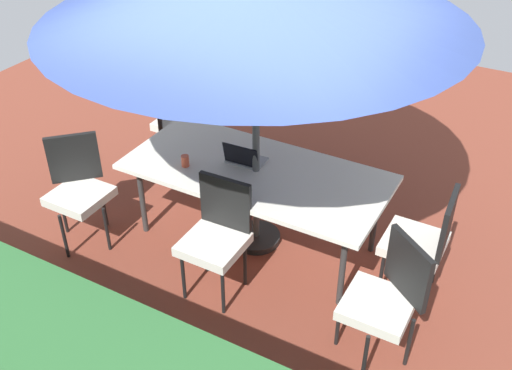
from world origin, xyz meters
The scene contains 9 objects.
ground_plane centered at (0.00, 0.00, -0.01)m, with size 10.00×10.00×0.02m, color brown.
dining_table centered at (0.00, 0.00, 0.71)m, with size 2.22×1.04×0.76m.
chair_west centered at (-1.44, -0.04, 0.55)m, with size 0.47×0.46×0.98m.
chair_northeast centered at (1.38, 0.70, 0.55)m, with size 0.59×0.59×0.98m.
chair_northwest centered at (-1.39, 0.69, 0.55)m, with size 0.58×0.58×0.98m.
chair_north centered at (-0.02, 0.66, 0.55)m, with size 0.46×0.47×0.98m.
chair_southeast centered at (1.37, -0.73, 0.55)m, with size 0.58×0.58×0.98m.
laptop centered at (0.14, -0.05, 0.80)m, with size 0.33×0.26×0.21m.
cup centered at (0.56, 0.23, 0.81)m, with size 0.07×0.07×0.10m, color #CC4C33.
Camera 1 is at (-2.04, 3.70, 3.50)m, focal length 42.19 mm.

